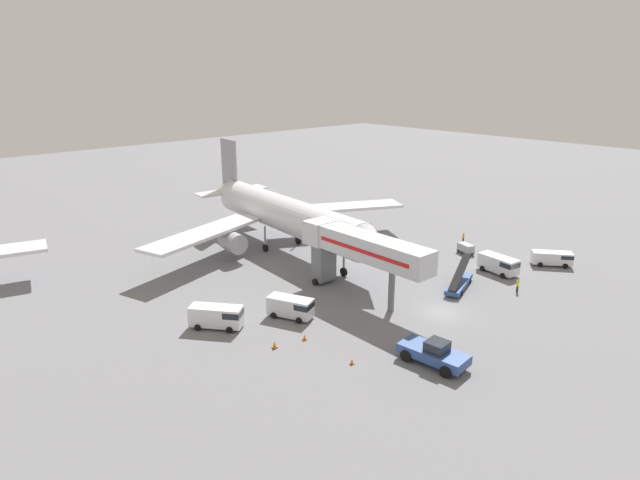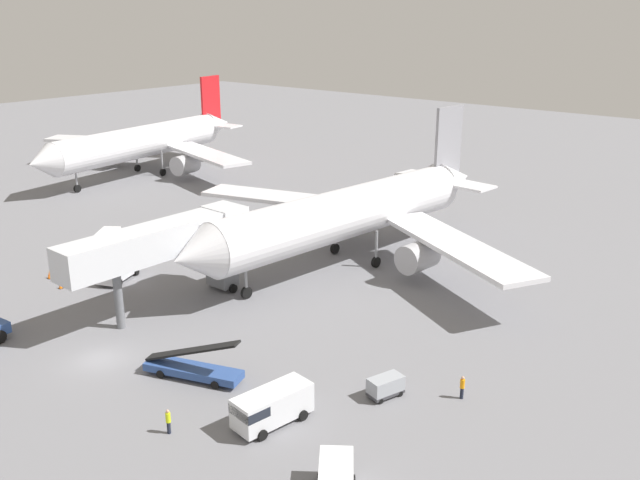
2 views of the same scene
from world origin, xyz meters
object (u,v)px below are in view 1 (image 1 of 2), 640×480
at_px(belt_loader_truck, 459,282).
at_px(safety_cone_alpha, 352,361).
at_px(service_van_near_left, 499,264).
at_px(baggage_cart_outer_left, 466,248).
at_px(safety_cone_bravo, 274,345).
at_px(service_van_mid_center, 553,258).
at_px(service_van_near_center, 292,306).
at_px(jet_bridge, 357,248).
at_px(airplane_at_gate, 284,214).
at_px(ground_crew_worker_foreground, 518,285).
at_px(service_van_far_center, 218,316).
at_px(pushback_tug, 434,353).
at_px(ground_crew_worker_midground, 463,237).
at_px(safety_cone_charlie, 304,337).

bearing_deg(belt_loader_truck, safety_cone_alpha, -171.21).
relative_size(service_van_near_left, baggage_cart_outer_left, 2.05).
bearing_deg(safety_cone_bravo, service_van_mid_center, -10.53).
bearing_deg(service_van_near_center, safety_cone_alpha, -101.40).
height_order(jet_bridge, service_van_near_center, jet_bridge).
relative_size(airplane_at_gate, jet_bridge, 2.44).
distance_m(jet_bridge, ground_crew_worker_foreground, 19.81).
bearing_deg(baggage_cart_outer_left, ground_crew_worker_foreground, -122.72).
bearing_deg(service_van_near_left, baggage_cart_outer_left, 63.40).
distance_m(jet_bridge, service_van_near_center, 10.29).
bearing_deg(service_van_far_center, ground_crew_worker_foreground, -27.68).
relative_size(jet_bridge, baggage_cart_outer_left, 6.71).
relative_size(baggage_cart_outer_left, safety_cone_alpha, 4.64).
distance_m(jet_bridge, safety_cone_alpha, 16.36).
bearing_deg(safety_cone_alpha, baggage_cart_outer_left, 16.49).
bearing_deg(safety_cone_bravo, pushback_tug, -54.05).
bearing_deg(service_van_mid_center, ground_crew_worker_midground, 90.91).
height_order(service_van_near_center, safety_cone_alpha, service_van_near_center).
xyz_separation_m(ground_crew_worker_foreground, ground_crew_worker_midground, (11.73, 14.98, 0.01)).
xyz_separation_m(jet_bridge, safety_cone_charlie, (-11.51, -4.01, -5.58)).
height_order(airplane_at_gate, service_van_near_left, airplane_at_gate).
bearing_deg(service_van_near_center, service_van_far_center, 154.96).
relative_size(jet_bridge, ground_crew_worker_midground, 10.72).
xyz_separation_m(jet_bridge, service_van_near_center, (-9.18, 0.67, -4.61)).
height_order(ground_crew_worker_foreground, safety_cone_alpha, ground_crew_worker_foreground).
height_order(service_van_near_left, safety_cone_charlie, service_van_near_left).
height_order(service_van_near_center, baggage_cart_outer_left, service_van_near_center).
bearing_deg(safety_cone_bravo, airplane_at_gate, 48.91).
bearing_deg(safety_cone_alpha, service_van_far_center, 108.61).
relative_size(service_van_near_center, service_van_mid_center, 1.01).
xyz_separation_m(pushback_tug, belt_loader_truck, (16.68, 8.32, -0.31)).
distance_m(service_van_mid_center, safety_cone_alpha, 38.08).
bearing_deg(service_van_far_center, safety_cone_alpha, -71.39).
bearing_deg(service_van_near_center, pushback_tug, -78.70).
bearing_deg(safety_cone_alpha, service_van_mid_center, -1.00).
height_order(pushback_tug, safety_cone_bravo, pushback_tug).
bearing_deg(ground_crew_worker_midground, belt_loader_truck, -148.63).
relative_size(jet_bridge, belt_loader_truck, 2.41).
height_order(airplane_at_gate, service_van_near_center, airplane_at_gate).
relative_size(ground_crew_worker_foreground, ground_crew_worker_midground, 0.99).
bearing_deg(pushback_tug, baggage_cart_outer_left, 27.70).
bearing_deg(service_van_far_center, belt_loader_truck, -21.99).
relative_size(pushback_tug, ground_crew_worker_midground, 3.88).
height_order(pushback_tug, service_van_near_left, pushback_tug).
height_order(pushback_tug, service_van_near_center, pushback_tug).
bearing_deg(service_van_near_center, service_van_near_left, -16.40).
bearing_deg(service_van_far_center, safety_cone_charlie, -59.49).
bearing_deg(ground_crew_worker_foreground, belt_loader_truck, 127.01).
xyz_separation_m(belt_loader_truck, safety_cone_charlie, (-22.18, 2.89, -0.48)).
relative_size(service_van_near_center, service_van_far_center, 0.97).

